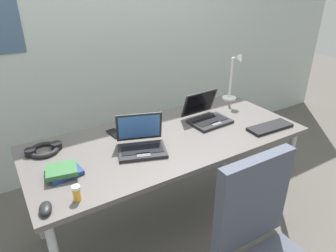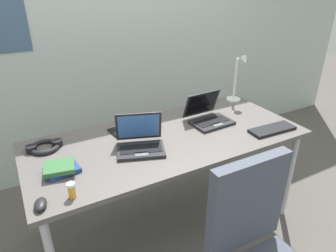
# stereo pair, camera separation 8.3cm
# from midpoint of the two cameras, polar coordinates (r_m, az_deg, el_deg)

# --- Properties ---
(ground_plane) EXTENTS (12.00, 12.00, 0.00)m
(ground_plane) POSITION_cam_midpoint_polar(r_m,az_deg,el_deg) (2.44, -1.03, -17.55)
(ground_plane) COLOR #56514C
(wall_back) EXTENTS (6.00, 0.13, 2.60)m
(wall_back) POSITION_cam_midpoint_polar(r_m,az_deg,el_deg) (2.79, -13.40, 17.64)
(wall_back) COLOR #B2BCB7
(wall_back) RESTS_ON ground_plane
(desk) EXTENTS (1.80, 0.80, 0.74)m
(desk) POSITION_cam_midpoint_polar(r_m,az_deg,el_deg) (2.03, -1.18, -3.48)
(desk) COLOR #595451
(desk) RESTS_ON ground_plane
(desk_lamp) EXTENTS (0.12, 0.18, 0.40)m
(desk_lamp) POSITION_cam_midpoint_polar(r_m,az_deg,el_deg) (2.57, 11.27, 8.81)
(desk_lamp) COLOR white
(desk_lamp) RESTS_ON desk
(laptop_mid_desk) EXTENTS (0.30, 0.27, 0.21)m
(laptop_mid_desk) POSITION_cam_midpoint_polar(r_m,az_deg,el_deg) (2.21, 6.19, 1.92)
(laptop_mid_desk) COLOR #232326
(laptop_mid_desk) RESTS_ON desk
(laptop_front_left) EXTENTS (0.34, 0.32, 0.21)m
(laptop_front_left) POSITION_cam_midpoint_polar(r_m,az_deg,el_deg) (1.85, -6.31, -3.23)
(laptop_front_left) COLOR #232326
(laptop_front_left) RESTS_ON desk
(external_keyboard) EXTENTS (0.34, 0.14, 0.02)m
(external_keyboard) POSITION_cam_midpoint_polar(r_m,az_deg,el_deg) (2.21, 17.48, -0.21)
(external_keyboard) COLOR black
(external_keyboard) RESTS_ON desk
(computer_mouse) EXTENTS (0.08, 0.11, 0.03)m
(computer_mouse) POSITION_cam_midpoint_polar(r_m,az_deg,el_deg) (1.53, -23.42, -13.94)
(computer_mouse) COLOR black
(computer_mouse) RESTS_ON desk
(cell_phone) EXTENTS (0.08, 0.14, 0.01)m
(cell_phone) POSITION_cam_midpoint_polar(r_m,az_deg,el_deg) (2.07, -11.01, -1.37)
(cell_phone) COLOR black
(cell_phone) RESTS_ON desk
(headphones) EXTENTS (0.21, 0.18, 0.04)m
(headphones) POSITION_cam_midpoint_polar(r_m,az_deg,el_deg) (1.99, -23.29, -4.10)
(headphones) COLOR black
(headphones) RESTS_ON desk
(pill_bottle) EXTENTS (0.04, 0.04, 0.08)m
(pill_bottle) POSITION_cam_midpoint_polar(r_m,az_deg,el_deg) (1.53, -18.24, -11.79)
(pill_bottle) COLOR gold
(pill_bottle) RESTS_ON desk
(book_stack) EXTENTS (0.20, 0.16, 0.05)m
(book_stack) POSITION_cam_midpoint_polar(r_m,az_deg,el_deg) (1.73, -20.34, -7.97)
(book_stack) COLOR navy
(book_stack) RESTS_ON desk
(coffee_mug) EXTENTS (0.11, 0.08, 0.09)m
(coffee_mug) POSITION_cam_midpoint_polar(r_m,az_deg,el_deg) (2.10, -4.55, 0.68)
(coffee_mug) COLOR black
(coffee_mug) RESTS_ON desk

